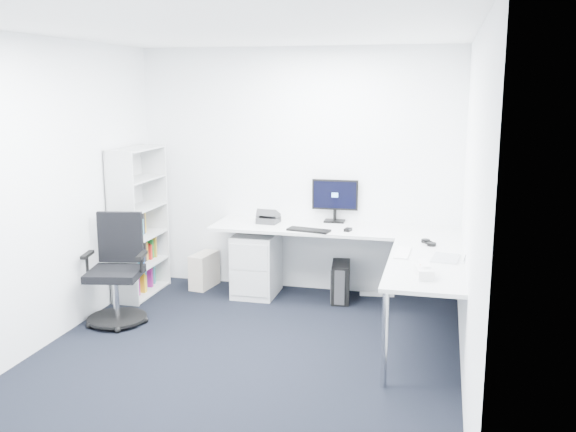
% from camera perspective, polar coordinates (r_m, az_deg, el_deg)
% --- Properties ---
extents(ground, '(4.20, 4.20, 0.00)m').
position_cam_1_polar(ground, '(5.57, -4.17, -12.71)').
color(ground, black).
extents(ceiling, '(4.20, 4.20, 0.00)m').
position_cam_1_polar(ceiling, '(5.10, -4.63, 16.19)').
color(ceiling, white).
extents(wall_back, '(3.60, 0.02, 2.70)m').
position_cam_1_polar(wall_back, '(7.16, 0.83, 4.03)').
color(wall_back, white).
rests_on(wall_back, ground).
extents(wall_front, '(3.60, 0.02, 2.70)m').
position_cam_1_polar(wall_front, '(3.29, -15.85, -5.38)').
color(wall_front, white).
rests_on(wall_front, ground).
extents(wall_left, '(0.02, 4.20, 2.70)m').
position_cam_1_polar(wall_left, '(5.97, -21.07, 1.76)').
color(wall_left, white).
rests_on(wall_left, ground).
extents(wall_right, '(0.02, 4.20, 2.70)m').
position_cam_1_polar(wall_right, '(4.92, 15.98, 0.15)').
color(wall_right, white).
rests_on(wall_right, ground).
extents(l_desk, '(2.76, 1.54, 0.80)m').
position_cam_1_polar(l_desk, '(6.58, 4.13, -5.11)').
color(l_desk, silver).
rests_on(l_desk, ground).
extents(drawer_pedestal, '(0.45, 0.56, 0.69)m').
position_cam_1_polar(drawer_pedestal, '(7.11, -2.81, -4.30)').
color(drawer_pedestal, silver).
rests_on(drawer_pedestal, ground).
extents(bookshelf, '(0.32, 0.82, 1.63)m').
position_cam_1_polar(bookshelf, '(7.20, -13.08, -0.53)').
color(bookshelf, '#BDBFBF').
rests_on(bookshelf, ground).
extents(task_chair, '(0.70, 0.70, 1.06)m').
position_cam_1_polar(task_chair, '(6.43, -15.16, -4.70)').
color(task_chair, black).
rests_on(task_chair, ground).
extents(black_pc_tower, '(0.24, 0.45, 0.41)m').
position_cam_1_polar(black_pc_tower, '(6.97, 4.71, -5.84)').
color(black_pc_tower, black).
rests_on(black_pc_tower, ground).
extents(beige_pc_tower, '(0.24, 0.44, 0.40)m').
position_cam_1_polar(beige_pc_tower, '(7.46, -7.45, -4.80)').
color(beige_pc_tower, beige).
rests_on(beige_pc_tower, ground).
extents(power_strip, '(0.38, 0.11, 0.04)m').
position_cam_1_polar(power_strip, '(7.21, 7.90, -6.86)').
color(power_strip, silver).
rests_on(power_strip, ground).
extents(monitor, '(0.51, 0.18, 0.49)m').
position_cam_1_polar(monitor, '(7.05, 4.18, 1.40)').
color(monitor, black).
rests_on(monitor, l_desk).
extents(black_keyboard, '(0.47, 0.24, 0.02)m').
position_cam_1_polar(black_keyboard, '(6.64, 1.85, -1.26)').
color(black_keyboard, black).
rests_on(black_keyboard, l_desk).
extents(mouse, '(0.08, 0.11, 0.03)m').
position_cam_1_polar(mouse, '(6.66, 5.35, -1.22)').
color(mouse, black).
rests_on(mouse, l_desk).
extents(desk_phone, '(0.24, 0.24, 0.15)m').
position_cam_1_polar(desk_phone, '(7.02, -1.75, 0.00)').
color(desk_phone, '#2C2C2F').
rests_on(desk_phone, l_desk).
extents(laptop, '(0.36, 0.35, 0.23)m').
position_cam_1_polar(laptop, '(5.71, 13.88, -2.63)').
color(laptop, silver).
rests_on(laptop, l_desk).
extents(white_keyboard, '(0.14, 0.43, 0.01)m').
position_cam_1_polar(white_keyboard, '(5.85, 10.17, -3.23)').
color(white_keyboard, silver).
rests_on(white_keyboard, l_desk).
extents(headphones, '(0.20, 0.24, 0.05)m').
position_cam_1_polar(headphones, '(6.23, 12.39, -2.22)').
color(headphones, black).
rests_on(headphones, l_desk).
extents(orange_fruit, '(0.08, 0.08, 0.08)m').
position_cam_1_polar(orange_fruit, '(5.23, 11.77, -4.67)').
color(orange_fruit, orange).
rests_on(orange_fruit, l_desk).
extents(tissue_box, '(0.16, 0.25, 0.08)m').
position_cam_1_polar(tissue_box, '(5.16, 11.99, -4.92)').
color(tissue_box, silver).
rests_on(tissue_box, l_desk).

